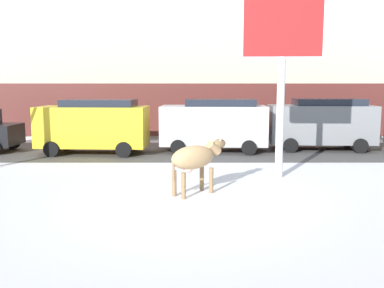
# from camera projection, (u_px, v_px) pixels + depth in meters

# --- Properties ---
(ground_plane) EXTENTS (120.00, 120.00, 0.00)m
(ground_plane) POSITION_uv_depth(u_px,v_px,m) (188.00, 210.00, 10.12)
(ground_plane) COLOR white
(road_strip) EXTENTS (60.00, 5.60, 0.01)m
(road_strip) POSITION_uv_depth(u_px,v_px,m) (191.00, 151.00, 18.97)
(road_strip) COLOR #514F4C
(road_strip) RESTS_ON ground
(building_facade) EXTENTS (44.00, 6.10, 13.00)m
(building_facade) POSITION_uv_depth(u_px,v_px,m) (191.00, 24.00, 25.15)
(building_facade) COLOR #BCB29E
(building_facade) RESTS_ON ground
(cow_tan) EXTENTS (1.71, 1.54, 1.54)m
(cow_tan) POSITION_uv_depth(u_px,v_px,m) (197.00, 158.00, 11.45)
(cow_tan) COLOR tan
(cow_tan) RESTS_ON ground
(billboard) EXTENTS (2.53, 0.33, 5.56)m
(billboard) POSITION_uv_depth(u_px,v_px,m) (284.00, 40.00, 13.02)
(billboard) COLOR silver
(billboard) RESTS_ON ground
(car_yellow_van) EXTENTS (4.69, 2.30, 2.32)m
(car_yellow_van) POSITION_uv_depth(u_px,v_px,m) (96.00, 125.00, 18.24)
(car_yellow_van) COLOR gold
(car_yellow_van) RESTS_ON ground
(car_silver_van) EXTENTS (4.69, 2.30, 2.32)m
(car_silver_van) POSITION_uv_depth(u_px,v_px,m) (216.00, 124.00, 18.74)
(car_silver_van) COLOR #B7BABF
(car_silver_van) RESTS_ON ground
(car_grey_van) EXTENTS (4.69, 2.30, 2.32)m
(car_grey_van) POSITION_uv_depth(u_px,v_px,m) (323.00, 123.00, 19.27)
(car_grey_van) COLOR slate
(car_grey_van) RESTS_ON ground
(pedestrian_near_billboard) EXTENTS (0.36, 0.24, 1.73)m
(pedestrian_near_billboard) POSITION_uv_depth(u_px,v_px,m) (335.00, 126.00, 21.60)
(pedestrian_near_billboard) COLOR #282833
(pedestrian_near_billboard) RESTS_ON ground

